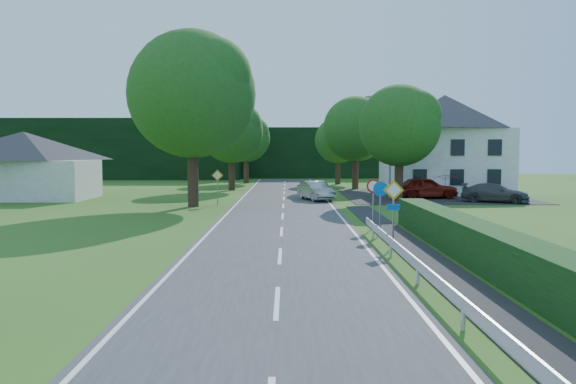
{
  "coord_description": "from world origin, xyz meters",
  "views": [
    {
      "loc": [
        0.24,
        -13.25,
        3.65
      ],
      "look_at": [
        0.3,
        16.38,
        1.52
      ],
      "focal_mm": 35.0,
      "sensor_mm": 36.0,
      "label": 1
    }
  ],
  "objects_px": {
    "moving_car": "(316,191)",
    "parasol": "(446,186)",
    "parked_car_grey": "(495,193)",
    "parked_car_silver_a": "(423,188)",
    "streetlight": "(388,141)",
    "motorcycle": "(304,187)",
    "parked_car_red": "(425,188)"
  },
  "relations": [
    {
      "from": "streetlight",
      "to": "parked_car_silver_a",
      "type": "height_order",
      "value": "streetlight"
    },
    {
      "from": "moving_car",
      "to": "parasol",
      "type": "distance_m",
      "value": 10.06
    },
    {
      "from": "moving_car",
      "to": "parked_car_grey",
      "type": "height_order",
      "value": "moving_car"
    },
    {
      "from": "moving_car",
      "to": "parasol",
      "type": "bearing_deg",
      "value": -12.2
    },
    {
      "from": "streetlight",
      "to": "parked_car_silver_a",
      "type": "distance_m",
      "value": 5.33
    },
    {
      "from": "streetlight",
      "to": "parked_car_red",
      "type": "distance_m",
      "value": 4.66
    },
    {
      "from": "parked_car_silver_a",
      "to": "parasol",
      "type": "distance_m",
      "value": 2.7
    },
    {
      "from": "moving_car",
      "to": "parked_car_grey",
      "type": "xyz_separation_m",
      "value": [
        12.77,
        -1.71,
        -0.04
      ]
    },
    {
      "from": "motorcycle",
      "to": "parked_car_red",
      "type": "bearing_deg",
      "value": -38.62
    },
    {
      "from": "moving_car",
      "to": "parasol",
      "type": "xyz_separation_m",
      "value": [
        10.0,
        1.07,
        0.25
      ]
    },
    {
      "from": "moving_car",
      "to": "parked_car_grey",
      "type": "distance_m",
      "value": 12.88
    },
    {
      "from": "parked_car_silver_a",
      "to": "moving_car",
      "type": "bearing_deg",
      "value": 118.75
    },
    {
      "from": "parasol",
      "to": "parked_car_silver_a",
      "type": "bearing_deg",
      "value": 114.57
    },
    {
      "from": "moving_car",
      "to": "parked_car_silver_a",
      "type": "height_order",
      "value": "moving_car"
    },
    {
      "from": "parked_car_grey",
      "to": "parked_car_silver_a",
      "type": "bearing_deg",
      "value": 62.61
    },
    {
      "from": "motorcycle",
      "to": "parked_car_red",
      "type": "xyz_separation_m",
      "value": [
        9.22,
        -6.21,
        0.37
      ]
    },
    {
      "from": "streetlight",
      "to": "moving_car",
      "type": "relative_size",
      "value": 1.84
    },
    {
      "from": "parked_car_red",
      "to": "parked_car_silver_a",
      "type": "height_order",
      "value": "parked_car_red"
    },
    {
      "from": "streetlight",
      "to": "parked_car_grey",
      "type": "bearing_deg",
      "value": -24.15
    },
    {
      "from": "parked_car_grey",
      "to": "motorcycle",
      "type": "bearing_deg",
      "value": 80.36
    },
    {
      "from": "streetlight",
      "to": "moving_car",
      "type": "distance_m",
      "value": 6.92
    },
    {
      "from": "parked_car_red",
      "to": "parked_car_grey",
      "type": "bearing_deg",
      "value": -133.81
    },
    {
      "from": "parked_car_red",
      "to": "parked_car_silver_a",
      "type": "bearing_deg",
      "value": -13.28
    },
    {
      "from": "streetlight",
      "to": "motorcycle",
      "type": "height_order",
      "value": "streetlight"
    },
    {
      "from": "parked_car_silver_a",
      "to": "streetlight",
      "type": "bearing_deg",
      "value": 129.35
    },
    {
      "from": "parked_car_grey",
      "to": "parasol",
      "type": "height_order",
      "value": "parasol"
    },
    {
      "from": "streetlight",
      "to": "parasol",
      "type": "height_order",
      "value": "streetlight"
    },
    {
      "from": "parked_car_silver_a",
      "to": "parked_car_grey",
      "type": "bearing_deg",
      "value": -136.28
    },
    {
      "from": "parked_car_red",
      "to": "parked_car_grey",
      "type": "distance_m",
      "value": 5.37
    },
    {
      "from": "moving_car",
      "to": "motorcycle",
      "type": "relative_size",
      "value": 2.45
    },
    {
      "from": "parked_car_red",
      "to": "parasol",
      "type": "xyz_separation_m",
      "value": [
        1.4,
        -0.61,
        0.13
      ]
    },
    {
      "from": "streetlight",
      "to": "motorcycle",
      "type": "bearing_deg",
      "value": 134.31
    }
  ]
}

